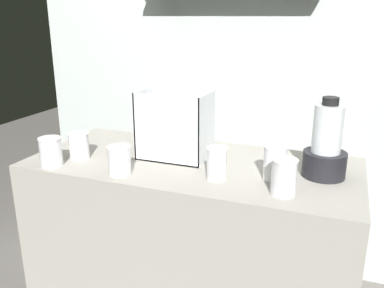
# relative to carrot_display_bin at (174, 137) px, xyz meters

# --- Properties ---
(counter) EXTENTS (1.40, 0.64, 0.90)m
(counter) POSITION_rel_carrot_display_bin_xyz_m (0.10, -0.04, -0.54)
(counter) COLOR #9E998E
(counter) RESTS_ON ground_plane
(back_wall_unit) EXTENTS (2.60, 0.24, 2.50)m
(back_wall_unit) POSITION_rel_carrot_display_bin_xyz_m (0.10, 0.73, 0.27)
(back_wall_unit) COLOR silver
(back_wall_unit) RESTS_ON ground_plane
(carrot_display_bin) EXTENTS (0.30, 0.21, 0.29)m
(carrot_display_bin) POSITION_rel_carrot_display_bin_xyz_m (0.00, 0.00, 0.00)
(carrot_display_bin) COLOR white
(carrot_display_bin) RESTS_ON counter
(blender_pitcher) EXTENTS (0.17, 0.17, 0.31)m
(blender_pitcher) POSITION_rel_carrot_display_bin_xyz_m (0.64, -0.01, 0.03)
(blender_pitcher) COLOR black
(blender_pitcher) RESTS_ON counter
(juice_cup_pomegranate_far_left) EXTENTS (0.09, 0.09, 0.12)m
(juice_cup_pomegranate_far_left) POSITION_rel_carrot_display_bin_xyz_m (-0.43, -0.29, -0.04)
(juice_cup_pomegranate_far_left) COLOR white
(juice_cup_pomegranate_far_left) RESTS_ON counter
(juice_cup_orange_left) EXTENTS (0.09, 0.09, 0.12)m
(juice_cup_orange_left) POSITION_rel_carrot_display_bin_xyz_m (-0.38, -0.17, -0.04)
(juice_cup_orange_left) COLOR white
(juice_cup_orange_left) RESTS_ON counter
(juice_cup_pomegranate_middle) EXTENTS (0.09, 0.09, 0.12)m
(juice_cup_pomegranate_middle) POSITION_rel_carrot_display_bin_xyz_m (-0.12, -0.27, -0.04)
(juice_cup_pomegranate_middle) COLOR white
(juice_cup_pomegranate_middle) RESTS_ON counter
(juice_cup_mango_right) EXTENTS (0.08, 0.08, 0.13)m
(juice_cup_mango_right) POSITION_rel_carrot_display_bin_xyz_m (0.26, -0.19, -0.03)
(juice_cup_mango_right) COLOR white
(juice_cup_mango_right) RESTS_ON counter
(juice_cup_carrot_far_right) EXTENTS (0.09, 0.09, 0.13)m
(juice_cup_carrot_far_right) POSITION_rel_carrot_display_bin_xyz_m (0.46, -0.11, -0.03)
(juice_cup_carrot_far_right) COLOR white
(juice_cup_carrot_far_right) RESTS_ON counter
(juice_cup_pomegranate_rightmost) EXTENTS (0.09, 0.09, 0.13)m
(juice_cup_pomegranate_rightmost) POSITION_rel_carrot_display_bin_xyz_m (0.52, -0.24, -0.03)
(juice_cup_pomegranate_rightmost) COLOR white
(juice_cup_pomegranate_rightmost) RESTS_ON counter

